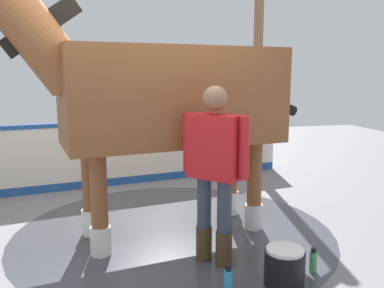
# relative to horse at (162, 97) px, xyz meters

# --- Properties ---
(ground_plane) EXTENTS (16.00, 16.00, 0.02)m
(ground_plane) POSITION_rel_horse_xyz_m (-0.25, -0.15, -1.50)
(ground_plane) COLOR gray
(wet_patch) EXTENTS (3.48, 3.48, 0.00)m
(wet_patch) POSITION_rel_horse_xyz_m (0.12, 0.02, -1.48)
(wet_patch) COLOR #42444C
(wet_patch) RESTS_ON ground
(barrier_wall) EXTENTS (5.41, 0.99, 1.01)m
(barrier_wall) POSITION_rel_horse_xyz_m (-0.24, 2.13, -1.02)
(barrier_wall) COLOR silver
(barrier_wall) RESTS_ON ground
(roof_post_far) EXTENTS (0.16, 0.16, 3.10)m
(roof_post_far) POSITION_rel_horse_xyz_m (2.02, 2.33, 0.07)
(roof_post_far) COLOR olive
(roof_post_far) RESTS_ON ground
(horse) EXTENTS (3.61, 1.35, 2.63)m
(horse) POSITION_rel_horse_xyz_m (0.00, 0.00, 0.00)
(horse) COLOR brown
(horse) RESTS_ON ground
(handler) EXTENTS (0.48, 0.51, 1.62)m
(handler) POSITION_rel_horse_xyz_m (0.33, -0.80, -0.56)
(handler) COLOR #47331E
(handler) RESTS_ON ground
(wash_bucket) EXTENTS (0.33, 0.33, 0.32)m
(wash_bucket) POSITION_rel_horse_xyz_m (0.78, -1.33, -1.33)
(wash_bucket) COLOR black
(wash_bucket) RESTS_ON ground
(bottle_shampoo) EXTENTS (0.07, 0.07, 0.25)m
(bottle_shampoo) POSITION_rel_horse_xyz_m (0.28, -1.38, -1.37)
(bottle_shampoo) COLOR #3399CC
(bottle_shampoo) RESTS_ON ground
(bottle_spray) EXTENTS (0.07, 0.07, 0.22)m
(bottle_spray) POSITION_rel_horse_xyz_m (1.12, -1.19, -1.38)
(bottle_spray) COLOR #4CA559
(bottle_spray) RESTS_ON ground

